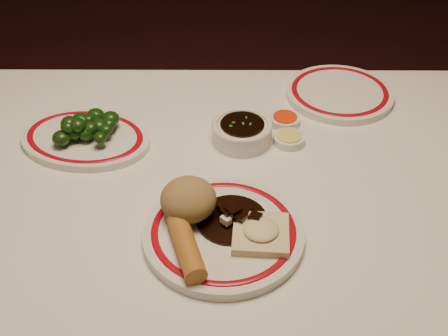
% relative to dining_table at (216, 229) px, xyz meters
% --- Properties ---
extents(dining_table, '(1.20, 0.90, 0.75)m').
position_rel_dining_table_xyz_m(dining_table, '(0.00, 0.00, 0.00)').
color(dining_table, white).
rests_on(dining_table, ground).
extents(main_plate, '(0.31, 0.31, 0.02)m').
position_rel_dining_table_xyz_m(main_plate, '(0.02, -0.11, 0.10)').
color(main_plate, silver).
rests_on(main_plate, dining_table).
extents(rice_mound, '(0.09, 0.09, 0.07)m').
position_rel_dining_table_xyz_m(rice_mound, '(-0.04, -0.07, 0.14)').
color(rice_mound, olive).
rests_on(rice_mound, main_plate).
extents(spring_roll, '(0.07, 0.13, 0.03)m').
position_rel_dining_table_xyz_m(spring_roll, '(-0.04, -0.16, 0.13)').
color(spring_roll, '#B5712C').
rests_on(spring_roll, main_plate).
extents(fried_wonton, '(0.10, 0.10, 0.02)m').
position_rel_dining_table_xyz_m(fried_wonton, '(0.07, -0.13, 0.12)').
color(fried_wonton, beige).
rests_on(fried_wonton, main_plate).
extents(stirfry_heap, '(0.12, 0.12, 0.03)m').
position_rel_dining_table_xyz_m(stirfry_heap, '(0.03, -0.09, 0.12)').
color(stirfry_heap, black).
rests_on(stirfry_heap, main_plate).
extents(broccoli_plate, '(0.31, 0.28, 0.02)m').
position_rel_dining_table_xyz_m(broccoli_plate, '(-0.26, 0.15, 0.10)').
color(broccoli_plate, silver).
rests_on(broccoli_plate, dining_table).
extents(broccoli_pile, '(0.12, 0.11, 0.05)m').
position_rel_dining_table_xyz_m(broccoli_pile, '(-0.26, 0.15, 0.13)').
color(broccoli_pile, '#23471C').
rests_on(broccoli_pile, broccoli_plate).
extents(soy_bowl, '(0.12, 0.12, 0.04)m').
position_rel_dining_table_xyz_m(soy_bowl, '(0.05, 0.16, 0.11)').
color(soy_bowl, silver).
rests_on(soy_bowl, dining_table).
extents(sweet_sour_dish, '(0.06, 0.06, 0.02)m').
position_rel_dining_table_xyz_m(sweet_sour_dish, '(0.14, 0.22, 0.10)').
color(sweet_sour_dish, silver).
rests_on(sweet_sour_dish, dining_table).
extents(mustard_dish, '(0.06, 0.06, 0.02)m').
position_rel_dining_table_xyz_m(mustard_dish, '(0.14, 0.15, 0.10)').
color(mustard_dish, silver).
rests_on(mustard_dish, dining_table).
extents(far_plate, '(0.31, 0.31, 0.02)m').
position_rel_dining_table_xyz_m(far_plate, '(0.27, 0.33, 0.10)').
color(far_plate, silver).
rests_on(far_plate, dining_table).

